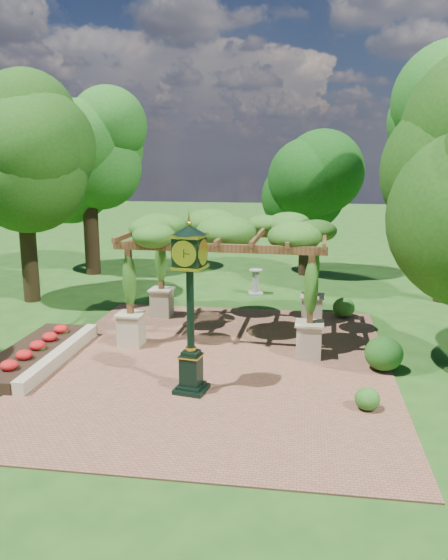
# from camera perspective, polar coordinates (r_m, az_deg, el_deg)

# --- Properties ---
(ground) EXTENTS (120.00, 120.00, 0.00)m
(ground) POSITION_cam_1_polar(r_m,az_deg,el_deg) (15.27, -1.39, -10.14)
(ground) COLOR #1E4714
(ground) RESTS_ON ground
(brick_plaza) EXTENTS (10.00, 12.00, 0.04)m
(brick_plaza) POSITION_cam_1_polar(r_m,az_deg,el_deg) (16.18, -0.79, -8.72)
(brick_plaza) COLOR brown
(brick_plaza) RESTS_ON ground
(border_wall) EXTENTS (0.35, 5.00, 0.40)m
(border_wall) POSITION_cam_1_polar(r_m,az_deg,el_deg) (16.98, -16.72, -7.57)
(border_wall) COLOR #C6B793
(border_wall) RESTS_ON ground
(flower_bed) EXTENTS (1.50, 5.00, 0.36)m
(flower_bed) POSITION_cam_1_polar(r_m,az_deg,el_deg) (17.38, -19.43, -7.36)
(flower_bed) COLOR red
(flower_bed) RESTS_ON ground
(pedestal_clock) EXTENTS (1.00, 1.00, 4.39)m
(pedestal_clock) POSITION_cam_1_polar(r_m,az_deg,el_deg) (13.52, -3.57, -1.44)
(pedestal_clock) COLOR black
(pedestal_clock) RESTS_ON brick_plaza
(pergola) EXTENTS (6.66, 4.32, 4.10)m
(pergola) POSITION_cam_1_polar(r_m,az_deg,el_deg) (17.96, 0.33, 4.48)
(pergola) COLOR #BEB18D
(pergola) RESTS_ON brick_plaza
(sundial) EXTENTS (0.73, 0.73, 1.13)m
(sundial) POSITION_cam_1_polar(r_m,az_deg,el_deg) (24.10, 3.32, -0.37)
(sundial) COLOR gray
(sundial) RESTS_ON ground
(shrub_front) EXTENTS (0.79, 0.79, 0.54)m
(shrub_front) POSITION_cam_1_polar(r_m,az_deg,el_deg) (13.71, 14.74, -11.92)
(shrub_front) COLOR #255E1A
(shrub_front) RESTS_ON brick_plaza
(shrub_mid) EXTENTS (1.28, 1.28, 0.96)m
(shrub_mid) POSITION_cam_1_polar(r_m,az_deg,el_deg) (16.14, 16.35, -7.40)
(shrub_mid) COLOR #1F5417
(shrub_mid) RESTS_ON brick_plaza
(shrub_back) EXTENTS (0.89, 0.89, 0.74)m
(shrub_back) POSITION_cam_1_polar(r_m,az_deg,el_deg) (21.04, 12.40, -2.82)
(shrub_back) COLOR #2D641D
(shrub_back) RESTS_ON brick_plaza
(tree_west_near) EXTENTS (4.32, 4.32, 8.75)m
(tree_west_near) POSITION_cam_1_polar(r_m,az_deg,el_deg) (23.78, -20.43, 12.10)
(tree_west_near) COLOR #2F2212
(tree_west_near) RESTS_ON ground
(tree_west_far) EXTENTS (4.61, 4.61, 8.89)m
(tree_west_far) POSITION_cam_1_polar(r_m,az_deg,el_deg) (28.73, -14.10, 12.63)
(tree_west_far) COLOR black
(tree_west_far) RESTS_ON ground
(tree_north) EXTENTS (3.72, 3.72, 6.52)m
(tree_north) POSITION_cam_1_polar(r_m,az_deg,el_deg) (28.04, 8.68, 9.53)
(tree_north) COLOR #301D13
(tree_north) RESTS_ON ground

